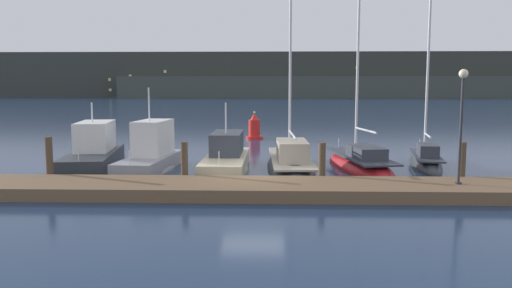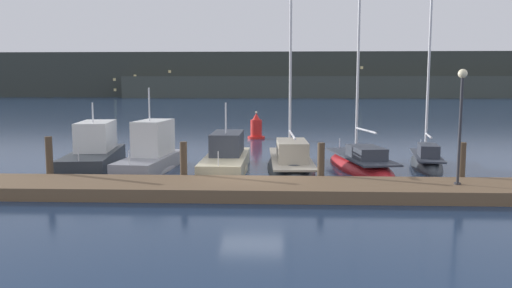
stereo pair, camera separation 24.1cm
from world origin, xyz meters
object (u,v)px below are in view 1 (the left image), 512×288
Objects in this scene: dock_lamppost at (462,108)px; motorboat_berth_1 at (94,159)px; motorboat_berth_2 at (151,160)px; sailboat_berth_6 at (425,164)px; motorboat_berth_3 at (226,164)px; sailboat_berth_4 at (291,166)px; sailboat_berth_5 at (360,166)px; channel_buoy at (254,128)px.

motorboat_berth_1 is at bearing 158.91° from dock_lamppost.
motorboat_berth_2 is 13.21m from sailboat_berth_6.
sailboat_berth_6 is at bearing 2.53° from motorboat_berth_1.
motorboat_berth_1 is 6.51m from motorboat_berth_3.
motorboat_berth_1 is 9.49m from sailboat_berth_4.
motorboat_berth_1 is 0.78× the size of sailboat_berth_5.
sailboat_berth_5 is (12.76, -0.12, -0.27)m from motorboat_berth_1.
motorboat_berth_2 is at bearing -107.67° from channel_buoy.
dock_lamppost reaches higher than channel_buoy.
sailboat_berth_4 is 2.97× the size of dock_lamppost.
sailboat_berth_5 reaches higher than sailboat_berth_6.
motorboat_berth_2 is 0.69× the size of sailboat_berth_6.
motorboat_berth_3 is (6.47, -0.66, -0.10)m from motorboat_berth_1.
motorboat_berth_1 is at bearing 174.14° from motorboat_berth_3.
motorboat_berth_3 is 9.71m from sailboat_berth_6.
channel_buoy is at bearing 112.98° from dock_lamppost.
sailboat_berth_5 is at bearing -67.17° from channel_buoy.
sailboat_berth_4 reaches higher than motorboat_berth_1.
sailboat_berth_4 is at bearing -80.69° from channel_buoy.
channel_buoy is (0.83, 13.50, 0.47)m from motorboat_berth_3.
motorboat_berth_3 reaches higher than motorboat_berth_1.
motorboat_berth_2 is 3.52m from motorboat_berth_3.
motorboat_berth_3 reaches higher than channel_buoy.
motorboat_berth_3 is 13.53m from channel_buoy.
sailboat_berth_6 is 4.33× the size of channel_buoy.
motorboat_berth_1 is 0.60× the size of sailboat_berth_4.
motorboat_berth_3 is at bearing -171.85° from sailboat_berth_6.
channel_buoy is at bearing 86.49° from motorboat_berth_3.
sailboat_berth_4 reaches higher than sailboat_berth_5.
motorboat_berth_3 is at bearing -93.51° from channel_buoy.
motorboat_berth_2 is 0.87× the size of motorboat_berth_3.
motorboat_berth_3 is at bearing -176.03° from sailboat_berth_4.
sailboat_berth_5 is 2.30× the size of dock_lamppost.
motorboat_berth_2 is 13.56m from dock_lamppost.
sailboat_berth_4 is (9.48, -0.46, -0.23)m from motorboat_berth_1.
motorboat_berth_1 is at bearing 179.45° from sailboat_berth_5.
channel_buoy is at bearing 125.91° from sailboat_berth_6.
dock_lamppost is (7.94, -18.71, 2.40)m from channel_buoy.
sailboat_berth_4 is (6.52, 0.33, -0.31)m from motorboat_berth_2.
dock_lamppost is at bearing -66.67° from sailboat_berth_5.
motorboat_berth_3 is at bearing -5.86° from motorboat_berth_1.
channel_buoy is at bearing 112.83° from sailboat_berth_5.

